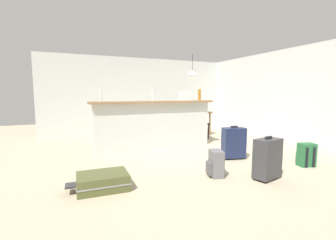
{
  "coord_description": "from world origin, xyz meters",
  "views": [
    {
      "loc": [
        -2.49,
        -4.81,
        1.32
      ],
      "look_at": [
        -0.1,
        0.64,
        0.64
      ],
      "focal_mm": 25.2,
      "sensor_mm": 36.0,
      "label": 1
    }
  ],
  "objects_px": {
    "dining_table": "(191,114)",
    "dining_chair_near_partition": "(200,120)",
    "pendant_lamp": "(192,73)",
    "bottle_white": "(101,95)",
    "backpack_green": "(306,155)",
    "bottle_amber": "(199,95)",
    "suitcase_flat_olive": "(103,181)",
    "suitcase_upright_charcoal": "(267,158)",
    "bottle_clear": "(153,96)",
    "backpack_grey": "(216,164)",
    "grocery_bag": "(185,96)",
    "suitcase_upright_navy": "(234,143)"
  },
  "relations": [
    {
      "from": "suitcase_upright_navy",
      "to": "dining_table",
      "type": "bearing_deg",
      "value": 78.52
    },
    {
      "from": "grocery_bag",
      "to": "bottle_amber",
      "type": "bearing_deg",
      "value": 14.37
    },
    {
      "from": "dining_chair_near_partition",
      "to": "backpack_green",
      "type": "xyz_separation_m",
      "value": [
        0.35,
        -3.14,
        -0.31
      ]
    },
    {
      "from": "suitcase_upright_navy",
      "to": "dining_chair_near_partition",
      "type": "bearing_deg",
      "value": 76.16
    },
    {
      "from": "dining_table",
      "to": "backpack_green",
      "type": "xyz_separation_m",
      "value": [
        0.33,
        -3.7,
        -0.44
      ]
    },
    {
      "from": "grocery_bag",
      "to": "suitcase_upright_navy",
      "type": "xyz_separation_m",
      "value": [
        0.39,
        -1.38,
        -0.92
      ]
    },
    {
      "from": "dining_table",
      "to": "backpack_grey",
      "type": "xyz_separation_m",
      "value": [
        -1.49,
        -3.49,
        -0.44
      ]
    },
    {
      "from": "suitcase_upright_charcoal",
      "to": "dining_table",
      "type": "bearing_deg",
      "value": 77.9
    },
    {
      "from": "suitcase_flat_olive",
      "to": "backpack_grey",
      "type": "relative_size",
      "value": 1.99
    },
    {
      "from": "dining_table",
      "to": "backpack_green",
      "type": "relative_size",
      "value": 2.62
    },
    {
      "from": "bottle_white",
      "to": "dining_table",
      "type": "xyz_separation_m",
      "value": [
        2.94,
        1.35,
        -0.63
      ]
    },
    {
      "from": "dining_chair_near_partition",
      "to": "backpack_green",
      "type": "bearing_deg",
      "value": -83.7
    },
    {
      "from": "bottle_amber",
      "to": "backpack_grey",
      "type": "relative_size",
      "value": 0.66
    },
    {
      "from": "bottle_amber",
      "to": "backpack_green",
      "type": "distance_m",
      "value": 2.78
    },
    {
      "from": "dining_chair_near_partition",
      "to": "pendant_lamp",
      "type": "relative_size",
      "value": 1.39
    },
    {
      "from": "grocery_bag",
      "to": "pendant_lamp",
      "type": "xyz_separation_m",
      "value": [
        0.95,
        1.32,
        0.69
      ]
    },
    {
      "from": "dining_chair_near_partition",
      "to": "suitcase_upright_charcoal",
      "type": "bearing_deg",
      "value": -103.76
    },
    {
      "from": "bottle_amber",
      "to": "pendant_lamp",
      "type": "bearing_deg",
      "value": 69.08
    },
    {
      "from": "dining_chair_near_partition",
      "to": "suitcase_flat_olive",
      "type": "distance_m",
      "value": 4.22
    },
    {
      "from": "dining_table",
      "to": "suitcase_upright_charcoal",
      "type": "distance_m",
      "value": 4.01
    },
    {
      "from": "bottle_amber",
      "to": "backpack_green",
      "type": "relative_size",
      "value": 0.66
    },
    {
      "from": "bottle_white",
      "to": "bottle_clear",
      "type": "relative_size",
      "value": 1.12
    },
    {
      "from": "grocery_bag",
      "to": "suitcase_flat_olive",
      "type": "distance_m",
      "value": 3.16
    },
    {
      "from": "bottle_amber",
      "to": "grocery_bag",
      "type": "xyz_separation_m",
      "value": [
        -0.49,
        -0.13,
        -0.03
      ]
    },
    {
      "from": "bottle_amber",
      "to": "suitcase_upright_navy",
      "type": "distance_m",
      "value": 1.79
    },
    {
      "from": "bottle_clear",
      "to": "grocery_bag",
      "type": "bearing_deg",
      "value": -2.32
    },
    {
      "from": "dining_chair_near_partition",
      "to": "backpack_grey",
      "type": "distance_m",
      "value": 3.29
    },
    {
      "from": "dining_table",
      "to": "pendant_lamp",
      "type": "xyz_separation_m",
      "value": [
        -0.01,
        -0.08,
        1.3
      ]
    },
    {
      "from": "bottle_white",
      "to": "pendant_lamp",
      "type": "height_order",
      "value": "pendant_lamp"
    },
    {
      "from": "bottle_amber",
      "to": "suitcase_flat_olive",
      "type": "xyz_separation_m",
      "value": [
        -2.75,
        -2.02,
        -1.17
      ]
    },
    {
      "from": "bottle_clear",
      "to": "backpack_green",
      "type": "distance_m",
      "value": 3.31
    },
    {
      "from": "backpack_grey",
      "to": "dining_table",
      "type": "bearing_deg",
      "value": 66.84
    },
    {
      "from": "pendant_lamp",
      "to": "suitcase_upright_charcoal",
      "type": "distance_m",
      "value": 4.24
    },
    {
      "from": "backpack_grey",
      "to": "backpack_green",
      "type": "bearing_deg",
      "value": -6.67
    },
    {
      "from": "dining_chair_near_partition",
      "to": "backpack_green",
      "type": "relative_size",
      "value": 2.21
    },
    {
      "from": "suitcase_flat_olive",
      "to": "backpack_grey",
      "type": "bearing_deg",
      "value": -6.7
    },
    {
      "from": "backpack_green",
      "to": "backpack_grey",
      "type": "bearing_deg",
      "value": 173.33
    },
    {
      "from": "grocery_bag",
      "to": "backpack_green",
      "type": "height_order",
      "value": "grocery_bag"
    },
    {
      "from": "bottle_clear",
      "to": "dining_table",
      "type": "bearing_deg",
      "value": 37.65
    },
    {
      "from": "bottle_white",
      "to": "backpack_green",
      "type": "relative_size",
      "value": 0.62
    },
    {
      "from": "bottle_clear",
      "to": "pendant_lamp",
      "type": "relative_size",
      "value": 0.35
    },
    {
      "from": "dining_table",
      "to": "pendant_lamp",
      "type": "relative_size",
      "value": 1.64
    },
    {
      "from": "bottle_white",
      "to": "suitcase_upright_charcoal",
      "type": "bearing_deg",
      "value": -50.68
    },
    {
      "from": "bottle_amber",
      "to": "grocery_bag",
      "type": "distance_m",
      "value": 0.51
    },
    {
      "from": "suitcase_flat_olive",
      "to": "dining_chair_near_partition",
      "type": "bearing_deg",
      "value": 40.37
    },
    {
      "from": "dining_table",
      "to": "dining_chair_near_partition",
      "type": "height_order",
      "value": "dining_chair_near_partition"
    },
    {
      "from": "bottle_white",
      "to": "grocery_bag",
      "type": "relative_size",
      "value": 1.0
    },
    {
      "from": "pendant_lamp",
      "to": "dining_chair_near_partition",
      "type": "bearing_deg",
      "value": -91.15
    },
    {
      "from": "grocery_bag",
      "to": "dining_table",
      "type": "height_order",
      "value": "grocery_bag"
    },
    {
      "from": "bottle_white",
      "to": "backpack_green",
      "type": "bearing_deg",
      "value": -35.83
    }
  ]
}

